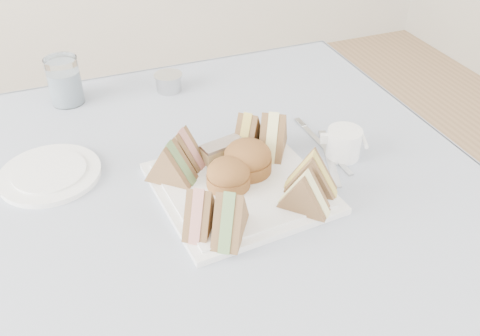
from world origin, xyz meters
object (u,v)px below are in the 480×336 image
object	(u,v)px
serving_plate	(240,188)
water_glass	(64,81)
table	(214,319)
creamer_jug	(344,143)

from	to	relation	value
serving_plate	water_glass	size ratio (longest dim) A/B	2.64
table	water_glass	xyz separation A→B (m)	(-0.20, 0.41, 0.43)
water_glass	creamer_jug	xyz separation A→B (m)	(0.47, -0.41, -0.02)
table	serving_plate	size ratio (longest dim) A/B	3.18
serving_plate	creamer_jug	distance (m)	0.23
serving_plate	water_glass	world-z (taller)	water_glass
serving_plate	water_glass	xyz separation A→B (m)	(-0.25, 0.44, 0.05)
serving_plate	creamer_jug	world-z (taller)	creamer_jug
serving_plate	water_glass	distance (m)	0.51
table	serving_plate	distance (m)	0.39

